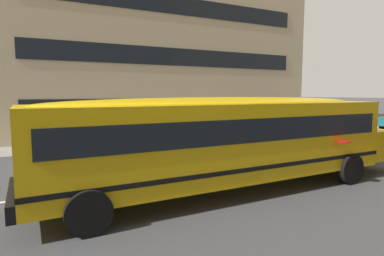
% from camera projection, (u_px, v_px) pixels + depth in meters
% --- Properties ---
extents(ground_plane, '(400.00, 400.00, 0.00)m').
position_uv_depth(ground_plane, '(203.00, 176.00, 10.76)').
color(ground_plane, '#424244').
extents(sidewalk_far, '(120.00, 3.00, 0.01)m').
position_uv_depth(sidewalk_far, '(133.00, 142.00, 18.07)').
color(sidewalk_far, gray).
rests_on(sidewalk_far, ground_plane).
extents(lane_centreline, '(110.00, 0.16, 0.01)m').
position_uv_depth(lane_centreline, '(203.00, 176.00, 10.76)').
color(lane_centreline, silver).
rests_on(lane_centreline, ground_plane).
extents(school_bus, '(12.03, 2.85, 2.68)m').
position_uv_depth(school_bus, '(231.00, 136.00, 8.98)').
color(school_bus, yellow).
rests_on(school_bus, ground_plane).
extents(parked_car_dark_blue_near_corner, '(3.93, 1.93, 1.64)m').
position_uv_depth(parked_car_dark_blue_near_corner, '(301.00, 124.00, 20.24)').
color(parked_car_dark_blue_near_corner, navy).
rests_on(parked_car_dark_blue_near_corner, ground_plane).
extents(apartment_block_far_centre, '(21.82, 10.61, 19.70)m').
position_uv_depth(apartment_block_far_centre, '(149.00, 2.00, 24.57)').
color(apartment_block_far_centre, '#C6B28E').
rests_on(apartment_block_far_centre, ground_plane).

